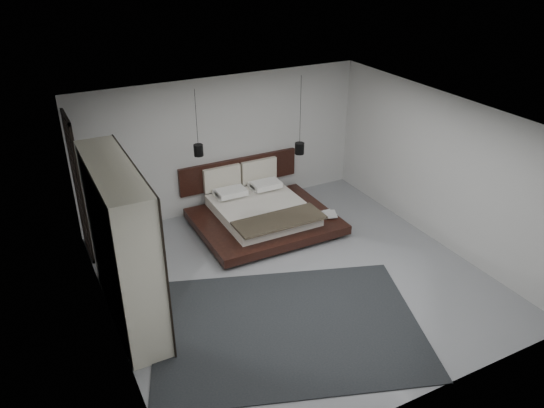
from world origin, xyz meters
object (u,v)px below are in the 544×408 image
lattice_screen (78,188)px  wardrobe (122,245)px  pendant_right (299,148)px  rug (288,327)px  bed (261,212)px  pendant_left (198,150)px

lattice_screen → wardrobe: lattice_screen is taller
pendant_right → rug: (-2.12, -3.39, -1.30)m
bed → pendant_right: 1.55m
bed → wardrobe: bearing=-152.1°
lattice_screen → pendant_left: (2.17, -0.14, 0.36)m
lattice_screen → rug: (2.22, -3.52, -1.29)m
wardrobe → rug: 2.71m
pendant_left → rug: bearing=-89.2°
bed → rug: bearing=-109.1°
bed → rug: 3.17m
pendant_left → bed: bearing=-20.3°
lattice_screen → pendant_left: bearing=-3.6°
wardrobe → pendant_right: bearing=26.0°
lattice_screen → bed: lattice_screen is taller
pendant_right → pendant_left: bearing=180.0°
bed → pendant_right: size_ratio=1.63×
pendant_right → rug: 4.20m
bed → pendant_right: (1.08, 0.40, 1.03)m
pendant_left → pendant_right: same height
rug → pendant_right: bearing=58.0°
pendant_left → rug: pendant_left is taller
lattice_screen → bed: size_ratio=0.99×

